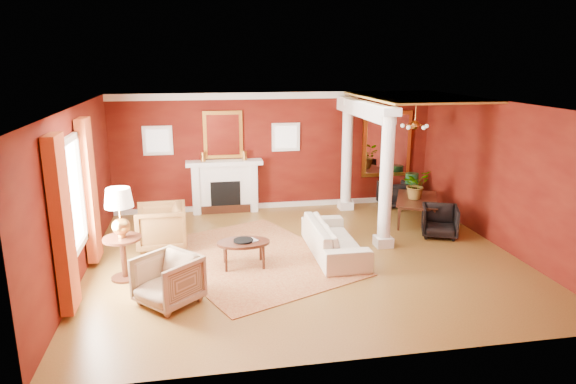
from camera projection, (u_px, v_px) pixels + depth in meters
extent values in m
plane|color=brown|center=(304.00, 257.00, 9.85)|extent=(8.00, 8.00, 0.00)
cube|color=maroon|center=(276.00, 151.00, 12.81)|extent=(8.00, 0.04, 2.90)
cube|color=maroon|center=(366.00, 252.00, 6.15)|extent=(8.00, 0.04, 2.90)
cube|color=maroon|center=(77.00, 194.00, 8.80)|extent=(0.04, 7.00, 2.90)
cube|color=maroon|center=(502.00, 175.00, 10.17)|extent=(0.04, 7.00, 2.90)
cube|color=white|center=(306.00, 105.00, 9.11)|extent=(8.00, 7.00, 0.04)
cube|color=white|center=(225.00, 188.00, 12.64)|extent=(1.60, 0.34, 1.20)
cube|color=black|center=(226.00, 196.00, 12.52)|extent=(0.72, 0.03, 0.70)
cube|color=black|center=(226.00, 209.00, 12.60)|extent=(1.20, 0.05, 0.20)
cube|color=white|center=(224.00, 163.00, 12.44)|extent=(1.85, 0.42, 0.10)
cube|color=white|center=(196.00, 189.00, 12.50)|extent=(0.16, 0.40, 1.20)
cube|color=white|center=(253.00, 187.00, 12.74)|extent=(0.16, 0.40, 1.20)
cube|color=#EBBB45|center=(223.00, 135.00, 12.44)|extent=(0.95, 0.06, 1.15)
cube|color=white|center=(223.00, 135.00, 12.41)|extent=(0.78, 0.02, 0.98)
cube|color=white|center=(158.00, 141.00, 12.21)|extent=(0.70, 0.06, 0.70)
cube|color=white|center=(158.00, 141.00, 12.17)|extent=(0.54, 0.02, 0.54)
cube|color=white|center=(286.00, 137.00, 12.74)|extent=(0.70, 0.06, 0.70)
cube|color=white|center=(286.00, 137.00, 12.71)|extent=(0.54, 0.02, 0.54)
cube|color=white|center=(69.00, 197.00, 8.20)|extent=(0.03, 1.30, 1.70)
cube|color=white|center=(61.00, 209.00, 7.54)|extent=(0.08, 0.10, 1.90)
cube|color=white|center=(81.00, 187.00, 8.87)|extent=(0.08, 0.10, 1.90)
cube|color=#AD3F1D|center=(62.00, 225.00, 7.31)|extent=(0.18, 0.55, 2.60)
cube|color=#AD3F1D|center=(89.00, 190.00, 9.21)|extent=(0.18, 0.55, 2.60)
cube|color=white|center=(383.00, 241.00, 10.40)|extent=(0.34, 0.34, 0.20)
cylinder|color=white|center=(386.00, 177.00, 10.06)|extent=(0.26, 0.26, 2.50)
cube|color=white|center=(390.00, 112.00, 9.74)|extent=(0.36, 0.36, 0.16)
cube|color=white|center=(345.00, 205.00, 12.97)|extent=(0.34, 0.34, 0.20)
cylinder|color=white|center=(347.00, 152.00, 12.63)|extent=(0.26, 0.26, 2.50)
cube|color=white|center=(349.00, 100.00, 12.31)|extent=(0.36, 0.36, 0.16)
cube|color=white|center=(363.00, 109.00, 11.28)|extent=(0.30, 3.20, 0.32)
cube|color=gold|center=(416.00, 97.00, 11.27)|extent=(2.30, 3.40, 0.04)
cube|color=#EBBB45|center=(387.00, 144.00, 13.25)|extent=(1.30, 0.06, 1.70)
cube|color=white|center=(387.00, 144.00, 13.21)|extent=(1.10, 0.02, 1.50)
cylinder|color=#C1893C|center=(416.00, 110.00, 11.41)|extent=(0.02, 0.02, 0.65)
sphere|color=#C1893C|center=(415.00, 125.00, 11.49)|extent=(0.20, 0.20, 0.20)
sphere|color=white|center=(427.00, 126.00, 11.54)|extent=(0.09, 0.09, 0.09)
sphere|color=white|center=(414.00, 125.00, 11.76)|extent=(0.09, 0.09, 0.09)
sphere|color=white|center=(402.00, 126.00, 11.61)|extent=(0.09, 0.09, 0.09)
sphere|color=white|center=(408.00, 127.00, 11.30)|extent=(0.09, 0.09, 0.09)
sphere|color=white|center=(424.00, 128.00, 11.26)|extent=(0.09, 0.09, 0.09)
cube|color=white|center=(276.00, 96.00, 12.43)|extent=(8.00, 0.08, 0.16)
cube|color=white|center=(276.00, 205.00, 13.13)|extent=(8.00, 0.08, 0.12)
cube|color=maroon|center=(252.00, 258.00, 9.79)|extent=(4.18, 4.68, 0.02)
imported|color=beige|center=(334.00, 233.00, 9.89)|extent=(0.66, 2.21, 0.86)
imported|color=black|center=(161.00, 225.00, 10.21)|extent=(0.92, 0.98, 0.98)
imported|color=tan|center=(168.00, 278.00, 7.89)|extent=(1.14, 1.14, 0.86)
cylinder|color=black|center=(243.00, 243.00, 9.30)|extent=(0.96, 0.96, 0.05)
cylinder|color=black|center=(226.00, 261.00, 9.10)|extent=(0.05, 0.05, 0.43)
cylinder|color=black|center=(264.00, 258.00, 9.22)|extent=(0.05, 0.05, 0.43)
cylinder|color=black|center=(225.00, 252.00, 9.50)|extent=(0.05, 0.05, 0.43)
cylinder|color=black|center=(261.00, 250.00, 9.62)|extent=(0.05, 0.05, 0.43)
imported|color=black|center=(248.00, 236.00, 9.26)|extent=(0.15, 0.09, 0.22)
cylinder|color=black|center=(125.00, 277.00, 8.89)|extent=(0.48, 0.48, 0.04)
cylinder|color=black|center=(124.00, 259.00, 8.80)|extent=(0.10, 0.10, 0.73)
cylinder|color=black|center=(122.00, 239.00, 8.71)|extent=(0.65, 0.65, 0.04)
sphere|color=#C1893C|center=(121.00, 226.00, 8.65)|extent=(0.30, 0.30, 0.30)
cylinder|color=#C1893C|center=(120.00, 214.00, 8.60)|extent=(0.03, 0.03, 0.32)
cone|color=white|center=(119.00, 198.00, 8.53)|extent=(0.48, 0.48, 0.32)
imported|color=black|center=(418.00, 204.00, 11.85)|extent=(1.17, 1.69, 0.89)
imported|color=black|center=(440.00, 220.00, 10.91)|extent=(0.92, 0.90, 0.74)
imported|color=black|center=(393.00, 193.00, 13.12)|extent=(0.73, 0.69, 0.71)
sphere|color=#143E1B|center=(411.00, 200.00, 13.17)|extent=(0.37, 0.37, 0.37)
cylinder|color=#143E1B|center=(411.00, 190.00, 13.10)|extent=(0.33, 0.33, 0.87)
imported|color=#26591E|center=(416.00, 174.00, 11.68)|extent=(0.81, 0.84, 0.52)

